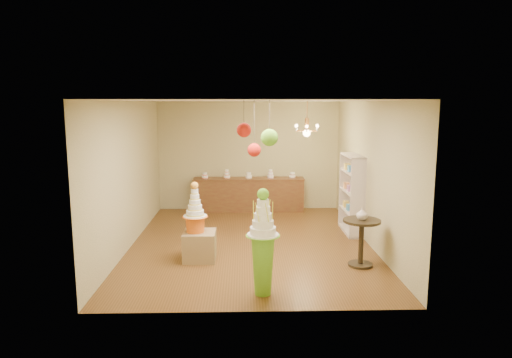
{
  "coord_description": "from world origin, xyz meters",
  "views": [
    {
      "loc": [
        -0.15,
        -9.38,
        2.95
      ],
      "look_at": [
        0.12,
        0.0,
        1.39
      ],
      "focal_mm": 32.0,
      "sensor_mm": 36.0,
      "label": 1
    }
  ],
  "objects_px": {
    "round_table": "(361,236)",
    "pedestal_green": "(263,251)",
    "sideboard": "(249,194)",
    "pedestal_orange": "(195,231)"
  },
  "relations": [
    {
      "from": "pedestal_orange",
      "to": "sideboard",
      "type": "height_order",
      "value": "pedestal_orange"
    },
    {
      "from": "pedestal_orange",
      "to": "sideboard",
      "type": "xyz_separation_m",
      "value": [
        1.06,
        3.99,
        -0.09
      ]
    },
    {
      "from": "pedestal_green",
      "to": "round_table",
      "type": "bearing_deg",
      "value": 33.22
    },
    {
      "from": "sideboard",
      "to": "round_table",
      "type": "xyz_separation_m",
      "value": [
        2.0,
        -4.4,
        0.08
      ]
    },
    {
      "from": "round_table",
      "to": "sideboard",
      "type": "bearing_deg",
      "value": 114.39
    },
    {
      "from": "round_table",
      "to": "pedestal_green",
      "type": "bearing_deg",
      "value": -146.78
    },
    {
      "from": "sideboard",
      "to": "round_table",
      "type": "distance_m",
      "value": 4.83
    },
    {
      "from": "pedestal_orange",
      "to": "round_table",
      "type": "distance_m",
      "value": 3.08
    },
    {
      "from": "pedestal_green",
      "to": "sideboard",
      "type": "distance_m",
      "value": 5.62
    },
    {
      "from": "pedestal_orange",
      "to": "round_table",
      "type": "bearing_deg",
      "value": -7.62
    }
  ]
}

